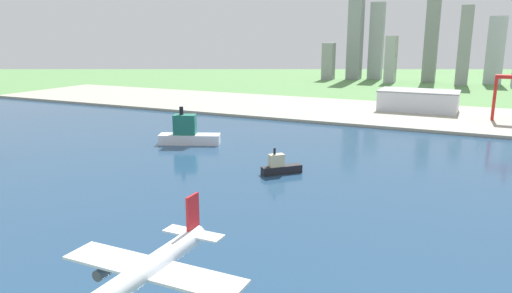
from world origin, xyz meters
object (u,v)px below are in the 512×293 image
tugboat_small (280,167)px  airplane_landing (144,272)px  warehouse_main (418,100)px  ferry_boat (188,133)px

tugboat_small → airplane_landing: bearing=-75.8°
airplane_landing → warehouse_main: size_ratio=0.54×
airplane_landing → tugboat_small: airplane_landing is taller
airplane_landing → tugboat_small: 164.00m
tugboat_small → warehouse_main: bearing=80.5°
airplane_landing → tugboat_small: size_ratio=1.97×
tugboat_small → ferry_boat: 89.18m
ferry_boat → warehouse_main: bearing=58.9°
ferry_boat → warehouse_main: (120.48, 199.90, 4.51)m
ferry_boat → tugboat_small: bearing=-24.8°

